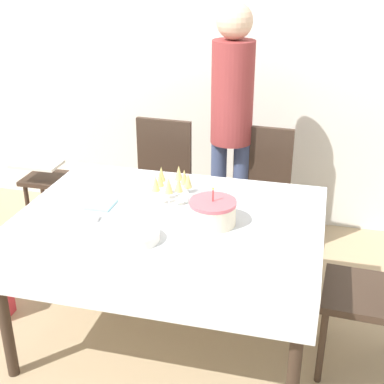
# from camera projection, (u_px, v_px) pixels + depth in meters

# --- Properties ---
(ground_plane) EXTENTS (12.00, 12.00, 0.00)m
(ground_plane) POSITION_uv_depth(u_px,v_px,m) (172.00, 334.00, 3.12)
(ground_plane) COLOR tan
(wall_back) EXTENTS (8.00, 0.05, 2.70)m
(wall_back) POSITION_uv_depth(u_px,v_px,m) (230.00, 51.00, 4.02)
(wall_back) COLOR silver
(wall_back) RESTS_ON ground_plane
(dining_table) EXTENTS (1.59, 1.18, 0.77)m
(dining_table) POSITION_uv_depth(u_px,v_px,m) (170.00, 233.00, 2.85)
(dining_table) COLOR white
(dining_table) RESTS_ON ground_plane
(dining_chair_far_left) EXTENTS (0.44, 0.44, 0.98)m
(dining_chair_far_left) POSITION_uv_depth(u_px,v_px,m) (159.00, 183.00, 3.78)
(dining_chair_far_left) COLOR #38281E
(dining_chair_far_left) RESTS_ON ground_plane
(dining_chair_far_right) EXTENTS (0.44, 0.44, 0.98)m
(dining_chair_far_right) POSITION_uv_depth(u_px,v_px,m) (258.00, 193.00, 3.62)
(dining_chair_far_right) COLOR #38281E
(dining_chair_far_right) RESTS_ON ground_plane
(birthday_cake) EXTENTS (0.24, 0.24, 0.20)m
(birthday_cake) POSITION_uv_depth(u_px,v_px,m) (213.00, 212.00, 2.70)
(birthday_cake) COLOR beige
(birthday_cake) RESTS_ON dining_table
(champagne_tray) EXTENTS (0.29, 0.29, 0.18)m
(champagne_tray) POSITION_uv_depth(u_px,v_px,m) (172.00, 186.00, 2.92)
(champagne_tray) COLOR silver
(champagne_tray) RESTS_ON dining_table
(plate_stack_main) EXTENTS (0.23, 0.23, 0.05)m
(plate_stack_main) POSITION_uv_depth(u_px,v_px,m) (136.00, 235.00, 2.57)
(plate_stack_main) COLOR silver
(plate_stack_main) RESTS_ON dining_table
(cake_knife) EXTENTS (0.29, 0.10, 0.00)m
(cake_knife) POSITION_uv_depth(u_px,v_px,m) (212.00, 243.00, 2.54)
(cake_knife) COLOR silver
(cake_knife) RESTS_ON dining_table
(fork_pile) EXTENTS (0.18, 0.08, 0.02)m
(fork_pile) POSITION_uv_depth(u_px,v_px,m) (83.00, 217.00, 2.77)
(fork_pile) COLOR silver
(fork_pile) RESTS_ON dining_table
(napkin_pile) EXTENTS (0.15, 0.15, 0.01)m
(napkin_pile) POSITION_uv_depth(u_px,v_px,m) (100.00, 204.00, 2.92)
(napkin_pile) COLOR #8CC6E0
(napkin_pile) RESTS_ON dining_table
(person_standing) EXTENTS (0.28, 0.28, 1.76)m
(person_standing) POSITION_uv_depth(u_px,v_px,m) (232.00, 111.00, 3.55)
(person_standing) COLOR #3F4C72
(person_standing) RESTS_ON ground_plane
(high_chair) EXTENTS (0.33, 0.35, 0.71)m
(high_chair) POSITION_uv_depth(u_px,v_px,m) (46.00, 188.00, 3.85)
(high_chair) COLOR #38281E
(high_chair) RESTS_ON ground_plane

